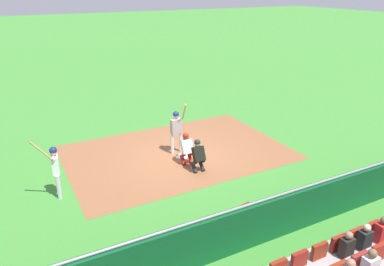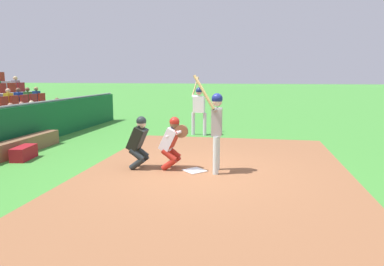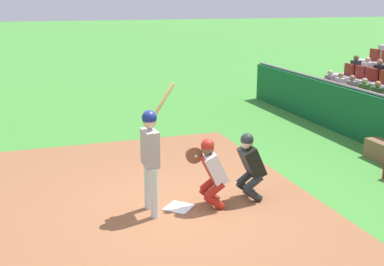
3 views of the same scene
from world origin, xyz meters
name	(u,v)px [view 1 (image 1 of 3)]	position (x,y,z in m)	size (l,w,h in m)	color
ground_plane	(182,157)	(0.00, 0.00, 0.00)	(160.00, 160.00, 0.00)	#408C35
infield_dirt_patch	(177,152)	(0.00, 0.50, 0.00)	(9.01, 6.11, 0.01)	#8F5A39
home_plate_marker	(182,157)	(0.00, 0.00, 0.02)	(0.44, 0.44, 0.02)	white
batter_at_plate	(176,127)	(-0.02, 0.50, 1.14)	(0.59, 0.64, 2.24)	silver
catcher_crouching	(187,146)	(-0.09, -0.56, 0.71)	(0.49, 0.72, 1.28)	#AB2217
home_plate_umpire	(198,154)	(-0.01, -1.35, 0.70)	(0.47, 0.47, 1.29)	#212728
dugout_wall	(275,217)	(0.00, -5.77, 0.65)	(17.08, 0.24, 1.36)	#105429
dugout_bench	(246,225)	(-0.54, -5.22, 0.22)	(4.04, 0.40, 0.44)	brown
water_bottle_on_bench	(275,203)	(0.52, -5.16, 0.58)	(0.07, 0.07, 0.28)	green
equipment_duffel_bag	(242,214)	(-0.30, -4.68, 0.18)	(0.85, 0.36, 0.36)	maroon
on_deck_batter	(55,166)	(-4.96, -0.73, 1.10)	(0.81, 0.60, 2.16)	silver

